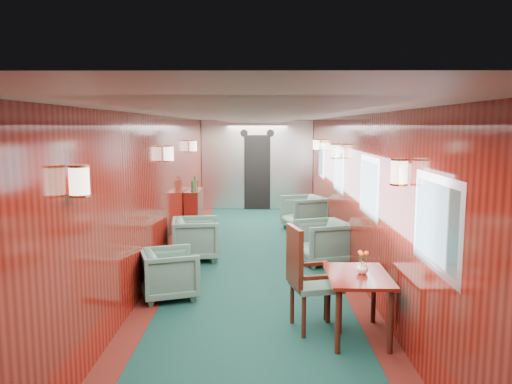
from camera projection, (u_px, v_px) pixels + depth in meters
room at (256, 166)px, 7.50m from camera, size 12.00×12.10×2.40m
bulkhead at (257, 165)px, 13.42m from camera, size 2.98×0.17×2.39m
windows_right at (351, 177)px, 7.76m from camera, size 0.02×8.60×0.80m
wall_sconces at (256, 154)px, 8.04m from camera, size 2.97×7.97×0.25m
dining_table at (358, 284)px, 5.26m from camera, size 0.66×0.93×0.69m
side_chair at (306, 274)px, 5.45m from camera, size 0.62×0.64×1.16m
credenza at (194, 210)px, 10.65m from camera, size 0.31×1.00×1.17m
flower_vase at (362, 268)px, 5.26m from camera, size 0.16×0.16×0.13m
armchair_left_near at (170, 273)px, 6.53m from camera, size 0.89×0.88×0.64m
armchair_left_far at (196, 239)px, 8.40m from camera, size 0.88×0.86×0.71m
armchair_right_near at (322, 242)px, 8.18m from camera, size 0.96×0.94×0.71m
armchair_right_far at (304, 213)px, 10.75m from camera, size 1.04×1.03×0.75m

